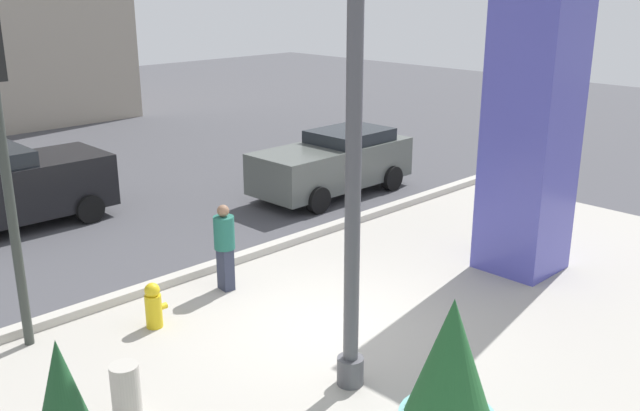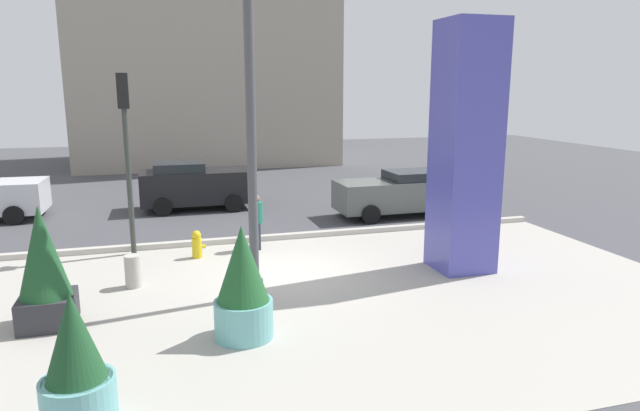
# 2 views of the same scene
# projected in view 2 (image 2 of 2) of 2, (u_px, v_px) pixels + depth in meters

# --- Properties ---
(ground_plane) EXTENTS (60.00, 60.00, 0.00)m
(ground_plane) POSITION_uv_depth(u_px,v_px,m) (256.00, 234.00, 17.45)
(ground_plane) COLOR #47474C
(plaza_pavement) EXTENTS (18.00, 10.00, 0.02)m
(plaza_pavement) POSITION_uv_depth(u_px,v_px,m) (305.00, 303.00, 11.80)
(plaza_pavement) COLOR #ADA89E
(plaza_pavement) RESTS_ON ground_plane
(curb_strip) EXTENTS (18.00, 0.24, 0.16)m
(curb_strip) POSITION_uv_depth(u_px,v_px,m) (261.00, 238.00, 16.60)
(curb_strip) COLOR #B7B2A8
(curb_strip) RESTS_ON ground_plane
(lamp_post) EXTENTS (0.44, 0.44, 7.18)m
(lamp_post) POSITION_uv_depth(u_px,v_px,m) (251.00, 134.00, 11.44)
(lamp_post) COLOR #4C4C51
(lamp_post) RESTS_ON ground_plane
(art_pillar_blue) EXTENTS (1.32, 1.32, 6.00)m
(art_pillar_blue) POSITION_uv_depth(u_px,v_px,m) (465.00, 149.00, 13.48)
(art_pillar_blue) COLOR #4C4CAD
(art_pillar_blue) RESTS_ON ground_plane
(potted_plant_curbside) EXTENTS (0.96, 0.96, 1.91)m
(potted_plant_curbside) POSITION_uv_depth(u_px,v_px,m) (76.00, 370.00, 7.29)
(potted_plant_curbside) COLOR #6BB2B2
(potted_plant_curbside) RESTS_ON ground_plane
(potted_plant_near_left) EXTENTS (1.06, 1.06, 2.09)m
(potted_plant_near_left) POSITION_uv_depth(u_px,v_px,m) (243.00, 286.00, 10.00)
(potted_plant_near_left) COLOR #6BB2B2
(potted_plant_near_left) RESTS_ON ground_plane
(potted_plant_near_right) EXTENTS (0.99, 0.99, 2.34)m
(potted_plant_near_right) POSITION_uv_depth(u_px,v_px,m) (44.00, 269.00, 10.47)
(potted_plant_near_right) COLOR #2D2D33
(potted_plant_near_right) RESTS_ON ground_plane
(fire_hydrant) EXTENTS (0.36, 0.26, 0.75)m
(fire_hydrant) POSITION_uv_depth(u_px,v_px,m) (197.00, 245.00, 14.88)
(fire_hydrant) COLOR gold
(fire_hydrant) RESTS_ON ground_plane
(concrete_bollard) EXTENTS (0.36, 0.36, 0.75)m
(concrete_bollard) POSITION_uv_depth(u_px,v_px,m) (133.00, 271.00, 12.69)
(concrete_bollard) COLOR #B2ADA3
(concrete_bollard) RESTS_ON ground_plane
(traffic_light_far_side) EXTENTS (0.28, 0.42, 4.81)m
(traffic_light_far_side) POSITION_uv_depth(u_px,v_px,m) (126.00, 135.00, 14.65)
(traffic_light_far_side) COLOR #333833
(traffic_light_far_side) RESTS_ON ground_plane
(car_far_lane) EXTENTS (4.03, 2.14, 1.78)m
(car_far_lane) POSITION_uv_depth(u_px,v_px,m) (195.00, 185.00, 20.85)
(car_far_lane) COLOR black
(car_far_lane) RESTS_ON ground_plane
(car_intersection) EXTENTS (4.37, 1.97, 1.58)m
(car_intersection) POSITION_uv_depth(u_px,v_px,m) (399.00, 193.00, 19.73)
(car_intersection) COLOR #565B56
(car_intersection) RESTS_ON ground_plane
(pedestrian_on_sidewalk) EXTENTS (0.40, 0.40, 1.56)m
(pedestrian_on_sidewalk) POSITION_uv_depth(u_px,v_px,m) (256.00, 219.00, 15.57)
(pedestrian_on_sidewalk) COLOR #33384C
(pedestrian_on_sidewalk) RESTS_ON ground_plane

